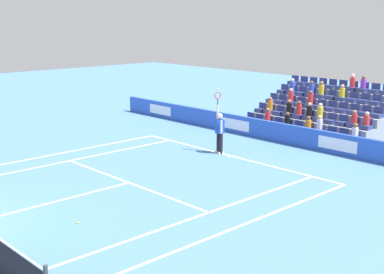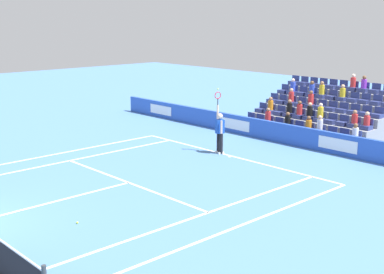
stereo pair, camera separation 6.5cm
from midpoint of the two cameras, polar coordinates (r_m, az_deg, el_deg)
line_baseline at (r=22.95m, az=4.38°, el=-2.06°), size 10.97×0.10×0.01m
line_service at (r=19.42m, az=-6.73°, el=-4.88°), size 8.23×0.10×0.01m
line_centre_service at (r=17.83m, az=-15.10°, el=-6.88°), size 0.10×6.40×0.01m
line_singles_sideline_left at (r=22.54m, az=-13.89°, el=-2.68°), size 0.10×11.89×0.01m
line_singles_sideline_right at (r=16.16m, az=0.73°, el=-8.50°), size 0.10×11.89×0.01m
line_doubles_sideline_left at (r=23.71m, az=-15.52°, el=-2.01°), size 0.10×11.89×0.01m
line_doubles_sideline_right at (r=15.27m, az=4.33°, el=-9.85°), size 0.10×11.89×0.01m
line_centre_mark at (r=22.88m, az=4.21°, el=-2.10°), size 0.10×0.20×0.01m
sponsor_barrier at (r=25.52m, az=9.86°, el=0.39°), size 23.94×0.22×0.94m
tennis_player at (r=23.19m, az=3.08°, el=0.63°), size 0.51×0.42×2.85m
stadium_stand at (r=28.31m, az=14.26°, el=2.13°), size 6.82×4.75×3.03m
loose_tennis_ball at (r=15.94m, az=-12.09°, el=-8.98°), size 0.07×0.07×0.07m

